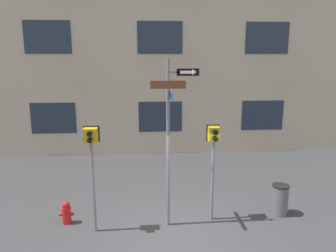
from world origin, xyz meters
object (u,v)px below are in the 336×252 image
Objects in this scene: street_sign_pole at (170,130)px; pedestrian_signal_left at (92,151)px; pedestrian_signal_right at (213,148)px; trash_bin at (280,200)px; fire_hydrant at (67,213)px.

street_sign_pole is 1.59× the size of pedestrian_signal_left.
pedestrian_signal_right is 3.01× the size of trash_bin.
pedestrian_signal_left reaches higher than trash_bin.
street_sign_pole reaches higher than pedestrian_signal_right.
trash_bin is at bearing 4.36° from pedestrian_signal_right.
street_sign_pole is at bearing -169.95° from pedestrian_signal_right.
street_sign_pole is 6.96× the size of fire_hydrant.
pedestrian_signal_left is 3.18m from pedestrian_signal_right.
fire_hydrant is 0.71× the size of trash_bin.
trash_bin is (2.02, 0.15, -1.63)m from pedestrian_signal_right.
pedestrian_signal_right is at bearing -1.30° from fire_hydrant.
trash_bin is (3.20, 0.36, -2.19)m from street_sign_pole.
pedestrian_signal_left reaches higher than pedestrian_signal_right.
pedestrian_signal_right is 4.22× the size of fire_hydrant.
pedestrian_signal_right is 4.37m from fire_hydrant.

